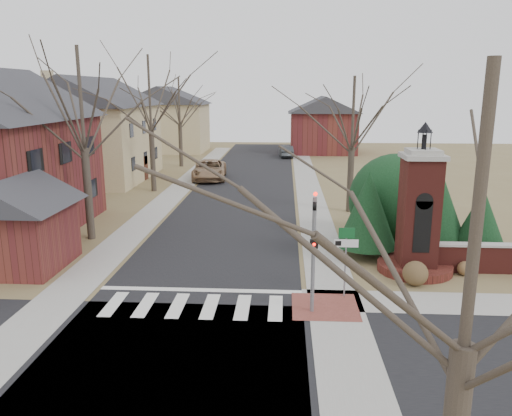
# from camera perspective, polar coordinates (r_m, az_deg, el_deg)

# --- Properties ---
(ground) EXTENTS (120.00, 120.00, 0.00)m
(ground) POSITION_cam_1_polar(r_m,az_deg,el_deg) (18.07, -7.57, -12.12)
(ground) COLOR brown
(ground) RESTS_ON ground
(main_street) EXTENTS (8.00, 70.00, 0.01)m
(main_street) POSITION_cam_1_polar(r_m,az_deg,el_deg) (38.92, -1.55, 1.87)
(main_street) COLOR black
(main_street) RESTS_ON ground
(cross_street) EXTENTS (120.00, 8.00, 0.01)m
(cross_street) POSITION_cam_1_polar(r_m,az_deg,el_deg) (15.48, -9.73, -16.83)
(cross_street) COLOR black
(cross_street) RESTS_ON ground
(crosswalk_zone) EXTENTS (8.00, 2.20, 0.02)m
(crosswalk_zone) POSITION_cam_1_polar(r_m,az_deg,el_deg) (18.78, -7.11, -11.06)
(crosswalk_zone) COLOR silver
(crosswalk_zone) RESTS_ON ground
(stop_bar) EXTENTS (8.00, 0.35, 0.02)m
(stop_bar) POSITION_cam_1_polar(r_m,az_deg,el_deg) (20.14, -6.34, -9.31)
(stop_bar) COLOR silver
(stop_bar) RESTS_ON ground
(sidewalk_right_main) EXTENTS (2.00, 60.00, 0.02)m
(sidewalk_right_main) POSITION_cam_1_polar(r_m,az_deg,el_deg) (38.83, 6.12, 1.78)
(sidewalk_right_main) COLOR gray
(sidewalk_right_main) RESTS_ON ground
(sidewalk_left) EXTENTS (2.00, 60.00, 0.02)m
(sidewalk_left) POSITION_cam_1_polar(r_m,az_deg,el_deg) (39.70, -9.05, 1.95)
(sidewalk_left) COLOR gray
(sidewalk_left) RESTS_ON ground
(curb_apron) EXTENTS (2.40, 2.40, 0.02)m
(curb_apron) POSITION_cam_1_polar(r_m,az_deg,el_deg) (18.74, 7.88, -11.13)
(curb_apron) COLOR brown
(curb_apron) RESTS_ON ground
(traffic_signal_pole) EXTENTS (0.28, 0.41, 4.50)m
(traffic_signal_pole) POSITION_cam_1_polar(r_m,az_deg,el_deg) (17.39, 6.61, -3.97)
(traffic_signal_pole) COLOR slate
(traffic_signal_pole) RESTS_ON ground
(sign_post) EXTENTS (0.90, 0.07, 2.75)m
(sign_post) POSITION_cam_1_polar(r_m,az_deg,el_deg) (19.04, 10.23, -4.57)
(sign_post) COLOR slate
(sign_post) RESTS_ON ground
(brick_gate_monument) EXTENTS (3.20, 3.20, 6.47)m
(brick_gate_monument) POSITION_cam_1_polar(r_m,az_deg,el_deg) (22.47, 18.02, -1.68)
(brick_gate_monument) COLOR maroon
(brick_gate_monument) RESTS_ON ground
(house_stucco_left) EXTENTS (9.80, 12.80, 9.28)m
(house_stucco_left) POSITION_cam_1_polar(r_m,az_deg,el_deg) (46.26, -18.15, 8.79)
(house_stucco_left) COLOR #C8B785
(house_stucco_left) RESTS_ON ground
(garage_left) EXTENTS (4.80, 4.80, 4.29)m
(garage_left) POSITION_cam_1_polar(r_m,az_deg,el_deg) (24.27, -25.82, -1.11)
(garage_left) COLOR maroon
(garage_left) RESTS_ON ground
(house_distant_left) EXTENTS (10.80, 8.80, 8.53)m
(house_distant_left) POSITION_cam_1_polar(r_m,az_deg,el_deg) (65.89, -10.24, 10.09)
(house_distant_left) COLOR #C8B785
(house_distant_left) RESTS_ON ground
(house_distant_right) EXTENTS (8.80, 8.80, 7.30)m
(house_distant_right) POSITION_cam_1_polar(r_m,az_deg,el_deg) (64.31, 7.65, 9.57)
(house_distant_right) COLOR maroon
(house_distant_right) RESTS_ON ground
(evergreen_near) EXTENTS (2.80, 2.80, 4.10)m
(evergreen_near) POSITION_cam_1_polar(r_m,az_deg,el_deg) (23.97, 12.69, -0.10)
(evergreen_near) COLOR #473D33
(evergreen_near) RESTS_ON ground
(evergreen_mid) EXTENTS (3.40, 3.40, 4.70)m
(evergreen_mid) POSITION_cam_1_polar(r_m,az_deg,el_deg) (25.78, 19.56, 1.07)
(evergreen_mid) COLOR #473D33
(evergreen_mid) RESTS_ON ground
(evergreen_far) EXTENTS (2.40, 2.40, 3.30)m
(evergreen_far) POSITION_cam_1_polar(r_m,az_deg,el_deg) (25.65, 24.34, -1.02)
(evergreen_far) COLOR #473D33
(evergreen_far) RESTS_ON ground
(evergreen_mass) EXTENTS (4.80, 4.80, 4.80)m
(evergreen_mass) POSITION_cam_1_polar(r_m,az_deg,el_deg) (26.68, 15.68, 1.30)
(evergreen_mass) COLOR black
(evergreen_mass) RESTS_ON ground
(bare_tree_0) EXTENTS (8.05, 8.05, 11.15)m
(bare_tree_0) POSITION_cam_1_polar(r_m,az_deg,el_deg) (27.03, -19.46, 12.52)
(bare_tree_0) COLOR #473D33
(bare_tree_0) RESTS_ON ground
(bare_tree_1) EXTENTS (8.40, 8.40, 11.64)m
(bare_tree_1) POSITION_cam_1_polar(r_m,az_deg,el_deg) (39.37, -12.12, 13.48)
(bare_tree_1) COLOR #473D33
(bare_tree_1) RESTS_ON ground
(bare_tree_2) EXTENTS (7.35, 7.35, 10.19)m
(bare_tree_2) POSITION_cam_1_polar(r_m,az_deg,el_deg) (52.14, -8.79, 12.40)
(bare_tree_2) COLOR #473D33
(bare_tree_2) RESTS_ON ground
(bare_tree_3) EXTENTS (7.00, 7.00, 9.70)m
(bare_tree_3) POSITION_cam_1_polar(r_m,az_deg,el_deg) (32.30, 11.08, 11.24)
(bare_tree_3) COLOR #473D33
(bare_tree_3) RESTS_ON ground
(bare_tree_4) EXTENTS (6.65, 6.65, 9.21)m
(bare_tree_4) POSITION_cam_1_polar(r_m,az_deg,el_deg) (7.65, 24.24, 1.77)
(bare_tree_4) COLOR #473D33
(bare_tree_4) RESTS_ON ground
(pickup_truck) EXTENTS (3.33, 6.33, 1.70)m
(pickup_truck) POSITION_cam_1_polar(r_m,az_deg,el_deg) (44.52, -5.34, 4.38)
(pickup_truck) COLOR #937150
(pickup_truck) RESTS_ON ground
(distant_car) EXTENTS (1.84, 4.25, 1.36)m
(distant_car) POSITION_cam_1_polar(r_m,az_deg,el_deg) (59.35, 3.46, 6.48)
(distant_car) COLOR #34383C
(distant_car) RESTS_ON ground
(dry_shrub_left) EXTENTS (1.02, 1.02, 1.02)m
(dry_shrub_left) POSITION_cam_1_polar(r_m,az_deg,el_deg) (21.32, 17.75, -7.13)
(dry_shrub_left) COLOR brown
(dry_shrub_left) RESTS_ON ground
(dry_shrub_right) EXTENTS (0.62, 0.62, 0.62)m
(dry_shrub_right) POSITION_cam_1_polar(r_m,az_deg,el_deg) (23.23, 22.73, -6.39)
(dry_shrub_right) COLOR brown
(dry_shrub_right) RESTS_ON ground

